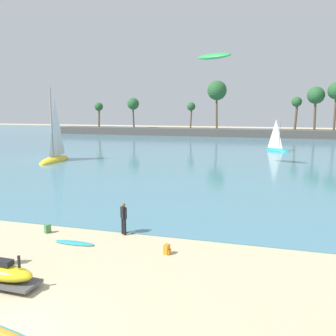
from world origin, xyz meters
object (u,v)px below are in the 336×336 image
watercraft_on_trailer (3,274)px  surfboard (74,243)px  backpack_by_trailer (47,229)px  person_at_waterline (124,217)px  sailboat_mid_bay (277,148)px  kite_aloft_high_over_bay (214,56)px  sailboat_toward_headland (55,154)px  backpack_near_kite (167,250)px

watercraft_on_trailer → surfboard: size_ratio=1.25×
backpack_by_trailer → person_at_waterline: bearing=12.8°
watercraft_on_trailer → surfboard: 4.61m
watercraft_on_trailer → sailboat_mid_bay: sailboat_mid_bay is taller
sailboat_mid_bay → surfboard: bearing=-102.1°
sailboat_mid_bay → backpack_by_trailer: bearing=-105.1°
kite_aloft_high_over_bay → surfboard: bearing=-74.6°
backpack_by_trailer → surfboard: size_ratio=0.21×
kite_aloft_high_over_bay → sailboat_toward_headland: bearing=-156.3°
watercraft_on_trailer → backpack_near_kite: size_ratio=5.96×
watercraft_on_trailer → sailboat_mid_bay: 48.58m
sailboat_toward_headland → person_at_waterline: bearing=-50.1°
backpack_near_kite → surfboard: (-4.60, -0.03, -0.17)m
backpack_by_trailer → surfboard: bearing=-24.9°
backpack_by_trailer → sailboat_mid_bay: size_ratio=0.07×
sailboat_toward_headland → kite_aloft_high_over_bay: size_ratio=2.36×
surfboard → sailboat_toward_headland: size_ratio=0.22×
person_at_waterline → kite_aloft_high_over_bay: bearing=88.5°
person_at_waterline → backpack_by_trailer: size_ratio=3.78×
backpack_near_kite → backpack_by_trailer: bearing=171.8°
backpack_near_kite → backpack_by_trailer: (-6.76, 0.98, 0.00)m
person_at_waterline → sailboat_mid_bay: (7.48, 41.20, -0.29)m
surfboard → sailboat_mid_bay: sailboat_mid_bay is taller
surfboard → kite_aloft_high_over_bay: size_ratio=0.53×
backpack_near_kite → sailboat_toward_headland: size_ratio=0.05×
backpack_near_kite → sailboat_toward_headland: (-21.43, 24.06, 0.70)m
watercraft_on_trailer → backpack_near_kite: bearing=44.1°
sailboat_mid_bay → kite_aloft_high_over_bay: bearing=-110.9°
person_at_waterline → sailboat_toward_headland: sailboat_toward_headland is taller
sailboat_toward_headland → kite_aloft_high_over_bay: kite_aloft_high_over_bay is taller
backpack_near_kite → kite_aloft_high_over_bay: bearing=95.1°
sailboat_mid_bay → person_at_waterline: bearing=-100.3°
person_at_waterline → sailboat_mid_bay: size_ratio=0.28×
backpack_near_kite → backpack_by_trailer: same height
backpack_near_kite → kite_aloft_high_over_bay: 27.71m
backpack_by_trailer → kite_aloft_high_over_bay: size_ratio=0.11×
person_at_waterline → backpack_near_kite: person_at_waterline is taller
backpack_near_kite → sailboat_toward_headland: sailboat_toward_headland is taller
watercraft_on_trailer → person_at_waterline: person_at_waterline is taller
backpack_by_trailer → sailboat_mid_bay: (11.38, 42.08, 0.39)m
sailboat_mid_bay → sailboat_toward_headland: (-26.05, -19.00, 0.31)m
backpack_by_trailer → sailboat_toward_headland: size_ratio=0.05×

